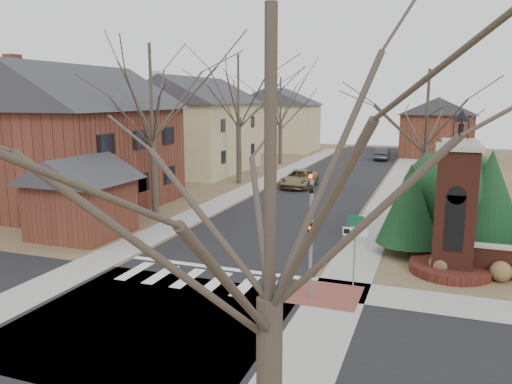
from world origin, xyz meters
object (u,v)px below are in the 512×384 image
at_px(sign_post, 355,237).
at_px(brick_gate_monument, 454,220).
at_px(distant_car, 382,154).
at_px(traffic_signal_pole, 311,226).
at_px(pickup_truck, 299,179).

bearing_deg(sign_post, brick_gate_monument, 41.42).
bearing_deg(distant_car, traffic_signal_pole, 91.89).
bearing_deg(brick_gate_monument, traffic_signal_pole, -136.76).
relative_size(traffic_signal_pole, brick_gate_monument, 0.69).
bearing_deg(traffic_signal_pole, distant_car, 92.62).
bearing_deg(pickup_truck, sign_post, -69.16).
bearing_deg(brick_gate_monument, distant_car, 100.10).
distance_m(sign_post, distant_car, 40.19).
bearing_deg(brick_gate_monument, pickup_truck, 122.64).
height_order(traffic_signal_pole, brick_gate_monument, brick_gate_monument).
bearing_deg(distant_car, sign_post, 93.83).
xyz_separation_m(sign_post, pickup_truck, (-7.45, 19.95, -1.28)).
bearing_deg(distant_car, brick_gate_monument, 99.37).
xyz_separation_m(brick_gate_monument, pickup_truck, (-10.85, 16.94, -1.50)).
xyz_separation_m(sign_post, brick_gate_monument, (3.41, 3.01, 0.22)).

